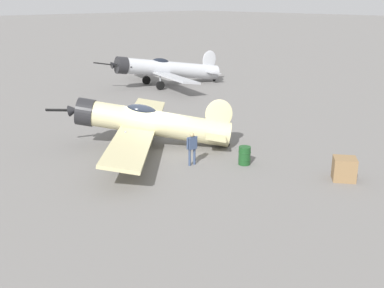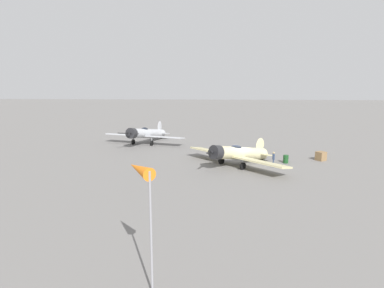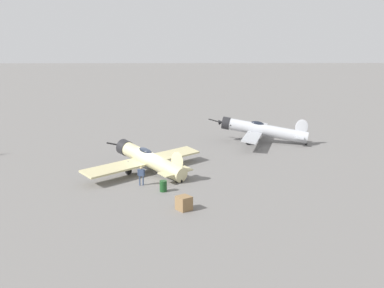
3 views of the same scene
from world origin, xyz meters
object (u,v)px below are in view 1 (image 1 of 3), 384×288
at_px(airplane_mid_apron, 165,69).
at_px(equipment_crate, 344,169).
at_px(fuel_drum, 245,156).
at_px(ground_crew_mechanic, 192,146).
at_px(airplane_foreground, 147,123).

xyz_separation_m(airplane_mid_apron, equipment_crate, (23.57, -9.44, -1.06)).
height_order(equipment_crate, fuel_drum, equipment_crate).
bearing_deg(airplane_mid_apron, ground_crew_mechanic, 68.07).
bearing_deg(ground_crew_mechanic, airplane_foreground, 1.34).
relative_size(ground_crew_mechanic, equipment_crate, 1.23).
height_order(ground_crew_mechanic, fuel_drum, ground_crew_mechanic).
relative_size(airplane_foreground, ground_crew_mechanic, 6.40).
distance_m(airplane_mid_apron, equipment_crate, 25.41).
relative_size(equipment_crate, fuel_drum, 1.48).
xyz_separation_m(airplane_mid_apron, ground_crew_mechanic, (17.34, -13.12, -0.57)).
relative_size(airplane_foreground, airplane_mid_apron, 0.84).
distance_m(airplane_mid_apron, ground_crew_mechanic, 21.75).
bearing_deg(fuel_drum, airplane_mid_apron, 149.70).
distance_m(ground_crew_mechanic, equipment_crate, 7.25).
bearing_deg(equipment_crate, airplane_mid_apron, 158.17).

